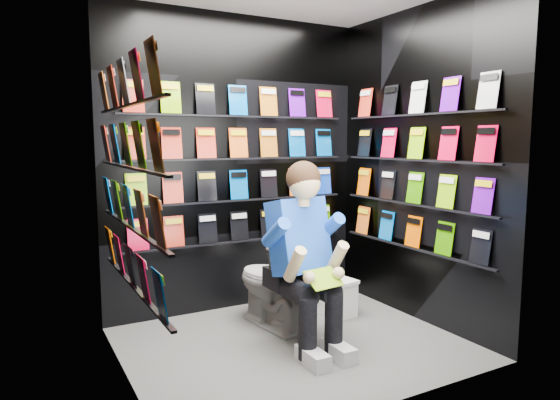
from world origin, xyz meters
TOP-DOWN VIEW (x-y plane):
  - floor at (0.00, 0.00)m, footprint 2.40×2.40m
  - wall_back at (0.00, 1.00)m, footprint 2.40×0.04m
  - wall_front at (0.00, -1.00)m, footprint 2.40×0.04m
  - wall_left at (-1.20, 0.00)m, footprint 0.04×2.00m
  - wall_right at (1.20, 0.00)m, footprint 0.04×2.00m
  - comics_back at (0.00, 0.97)m, footprint 2.10×0.06m
  - comics_left at (-1.17, 0.00)m, footprint 0.06×1.70m
  - comics_right at (1.17, 0.00)m, footprint 0.06×1.70m
  - toilet at (0.04, 0.40)m, footprint 0.52×0.80m
  - longbox at (0.65, 0.41)m, footprint 0.27×0.42m
  - longbox_lid at (0.65, 0.41)m, footprint 0.29×0.44m
  - reader at (0.04, 0.02)m, footprint 0.67×0.89m
  - held_comic at (0.04, -0.33)m, footprint 0.27×0.18m

SIDE VIEW (x-z plane):
  - floor at x=0.00m, z-range 0.00..0.00m
  - longbox at x=0.65m, z-range 0.00..0.29m
  - longbox_lid at x=0.65m, z-range 0.29..0.32m
  - toilet at x=0.04m, z-range 0.00..0.73m
  - held_comic at x=0.04m, z-range 0.53..0.63m
  - reader at x=0.04m, z-range 0.04..1.55m
  - wall_back at x=0.00m, z-range 0.00..2.60m
  - wall_front at x=0.00m, z-range 0.00..2.60m
  - wall_left at x=-1.20m, z-range 0.00..2.60m
  - wall_right at x=1.20m, z-range 0.00..2.60m
  - comics_back at x=0.00m, z-range 0.62..1.99m
  - comics_left at x=-1.17m, z-range 0.62..1.99m
  - comics_right at x=1.17m, z-range 0.62..1.99m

